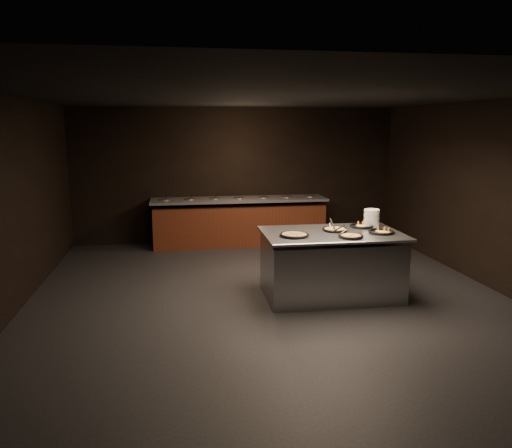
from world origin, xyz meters
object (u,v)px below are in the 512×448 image
object	(u,v)px
serving_counter	(331,266)
pan_veggie_whole	(294,235)
plate_stack	(372,218)
pan_cheese_whole	(335,229)

from	to	relation	value
serving_counter	pan_veggie_whole	distance (m)	0.83
plate_stack	pan_veggie_whole	world-z (taller)	plate_stack
pan_veggie_whole	pan_cheese_whole	xyz separation A→B (m)	(0.69, 0.28, -0.00)
serving_counter	pan_cheese_whole	bearing A→B (deg)	50.32
pan_cheese_whole	serving_counter	bearing A→B (deg)	-130.32
pan_veggie_whole	serving_counter	bearing A→B (deg)	16.61
plate_stack	pan_cheese_whole	bearing A→B (deg)	-161.12
pan_cheese_whole	pan_veggie_whole	bearing A→B (deg)	-158.17
serving_counter	pan_cheese_whole	distance (m)	0.54
serving_counter	pan_cheese_whole	xyz separation A→B (m)	(0.08, 0.09, 0.53)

